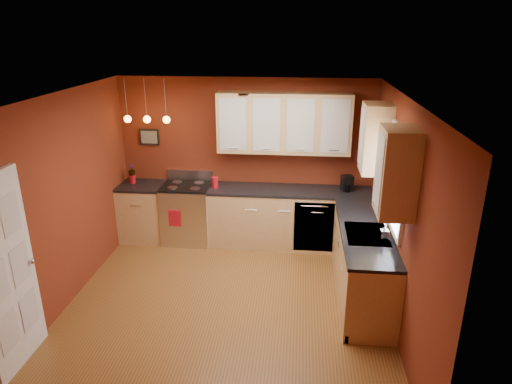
# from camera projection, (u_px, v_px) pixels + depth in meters

# --- Properties ---
(floor) EXTENTS (4.20, 4.20, 0.00)m
(floor) POSITION_uv_depth(u_px,v_px,m) (227.00, 305.00, 5.76)
(floor) COLOR brown
(floor) RESTS_ON ground
(ceiling) EXTENTS (4.00, 4.20, 0.02)m
(ceiling) POSITION_uv_depth(u_px,v_px,m) (222.00, 98.00, 4.86)
(ceiling) COLOR silver
(ceiling) RESTS_ON wall_back
(wall_back) EXTENTS (4.00, 0.02, 2.60)m
(wall_back) POSITION_uv_depth(u_px,v_px,m) (246.00, 160.00, 7.27)
(wall_back) COLOR maroon
(wall_back) RESTS_ON floor
(wall_front) EXTENTS (4.00, 0.02, 2.60)m
(wall_front) POSITION_uv_depth(u_px,v_px,m) (178.00, 319.00, 3.35)
(wall_front) COLOR maroon
(wall_front) RESTS_ON floor
(wall_left) EXTENTS (0.02, 4.20, 2.60)m
(wall_left) POSITION_uv_depth(u_px,v_px,m) (61.00, 204.00, 5.50)
(wall_left) COLOR maroon
(wall_left) RESTS_ON floor
(wall_right) EXTENTS (0.02, 4.20, 2.60)m
(wall_right) POSITION_uv_depth(u_px,v_px,m) (400.00, 217.00, 5.13)
(wall_right) COLOR maroon
(wall_right) RESTS_ON floor
(base_cabinets_back_left) EXTENTS (0.70, 0.60, 0.90)m
(base_cabinets_back_left) POSITION_uv_depth(u_px,v_px,m) (144.00, 213.00, 7.44)
(base_cabinets_back_left) COLOR tan
(base_cabinets_back_left) RESTS_ON floor
(base_cabinets_back_right) EXTENTS (2.54, 0.60, 0.90)m
(base_cabinets_back_right) POSITION_uv_depth(u_px,v_px,m) (290.00, 219.00, 7.22)
(base_cabinets_back_right) COLOR tan
(base_cabinets_back_right) RESTS_ON floor
(base_cabinets_right) EXTENTS (0.60, 2.10, 0.90)m
(base_cabinets_right) POSITION_uv_depth(u_px,v_px,m) (362.00, 263.00, 5.87)
(base_cabinets_right) COLOR tan
(base_cabinets_right) RESTS_ON floor
(counter_back_left) EXTENTS (0.70, 0.62, 0.04)m
(counter_back_left) POSITION_uv_depth(u_px,v_px,m) (141.00, 186.00, 7.28)
(counter_back_left) COLOR black
(counter_back_left) RESTS_ON base_cabinets_back_left
(counter_back_right) EXTENTS (2.54, 0.62, 0.04)m
(counter_back_right) POSITION_uv_depth(u_px,v_px,m) (291.00, 191.00, 7.06)
(counter_back_right) COLOR black
(counter_back_right) RESTS_ON base_cabinets_back_right
(counter_right) EXTENTS (0.62, 2.10, 0.04)m
(counter_right) POSITION_uv_depth(u_px,v_px,m) (365.00, 230.00, 5.71)
(counter_right) COLOR black
(counter_right) RESTS_ON base_cabinets_right
(gas_range) EXTENTS (0.76, 0.64, 1.11)m
(gas_range) POSITION_uv_depth(u_px,v_px,m) (188.00, 213.00, 7.36)
(gas_range) COLOR silver
(gas_range) RESTS_ON floor
(dishwasher_front) EXTENTS (0.60, 0.02, 0.80)m
(dishwasher_front) POSITION_uv_depth(u_px,v_px,m) (314.00, 227.00, 6.91)
(dishwasher_front) COLOR silver
(dishwasher_front) RESTS_ON base_cabinets_back_right
(sink) EXTENTS (0.50, 0.70, 0.33)m
(sink) POSITION_uv_depth(u_px,v_px,m) (367.00, 235.00, 5.57)
(sink) COLOR gray
(sink) RESTS_ON counter_right
(window) EXTENTS (0.06, 1.02, 1.22)m
(window) POSITION_uv_depth(u_px,v_px,m) (396.00, 176.00, 5.27)
(window) COLOR white
(window) RESTS_ON wall_right
(door_left_wall) EXTENTS (0.12, 0.82, 2.05)m
(door_left_wall) POSITION_uv_depth(u_px,v_px,m) (7.00, 275.00, 4.47)
(door_left_wall) COLOR white
(door_left_wall) RESTS_ON floor
(upper_cabinets_back) EXTENTS (2.00, 0.35, 0.90)m
(upper_cabinets_back) POSITION_uv_depth(u_px,v_px,m) (284.00, 123.00, 6.83)
(upper_cabinets_back) COLOR tan
(upper_cabinets_back) RESTS_ON wall_back
(upper_cabinets_right) EXTENTS (0.35, 1.95, 0.90)m
(upper_cabinets_right) POSITION_uv_depth(u_px,v_px,m) (385.00, 153.00, 5.22)
(upper_cabinets_right) COLOR tan
(upper_cabinets_right) RESTS_ON wall_right
(wall_picture) EXTENTS (0.32, 0.03, 0.26)m
(wall_picture) POSITION_uv_depth(u_px,v_px,m) (149.00, 137.00, 7.28)
(wall_picture) COLOR black
(wall_picture) RESTS_ON wall_back
(pendant_lights) EXTENTS (0.71, 0.11, 0.66)m
(pendant_lights) POSITION_uv_depth(u_px,v_px,m) (147.00, 119.00, 6.84)
(pendant_lights) COLOR gray
(pendant_lights) RESTS_ON ceiling
(red_canister) EXTENTS (0.11, 0.11, 0.17)m
(red_canister) POSITION_uv_depth(u_px,v_px,m) (215.00, 182.00, 7.10)
(red_canister) COLOR #AB121D
(red_canister) RESTS_ON counter_back_right
(red_vase) EXTENTS (0.09, 0.09, 0.14)m
(red_vase) POSITION_uv_depth(u_px,v_px,m) (133.00, 179.00, 7.31)
(red_vase) COLOR #AB121D
(red_vase) RESTS_ON counter_back_left
(flowers) EXTENTS (0.15, 0.15, 0.20)m
(flowers) POSITION_uv_depth(u_px,v_px,m) (132.00, 170.00, 7.25)
(flowers) COLOR #AB121D
(flowers) RESTS_ON red_vase
(coffee_maker) EXTENTS (0.20, 0.20, 0.24)m
(coffee_maker) POSITION_uv_depth(u_px,v_px,m) (347.00, 184.00, 6.96)
(coffee_maker) COLOR black
(coffee_maker) RESTS_ON counter_back_right
(soap_pump) EXTENTS (0.11, 0.11, 0.22)m
(soap_pump) POSITION_uv_depth(u_px,v_px,m) (384.00, 233.00, 5.33)
(soap_pump) COLOR silver
(soap_pump) RESTS_ON counter_right
(dish_towel) EXTENTS (0.19, 0.01, 0.27)m
(dish_towel) POSITION_uv_depth(u_px,v_px,m) (175.00, 218.00, 7.05)
(dish_towel) COLOR #AB121D
(dish_towel) RESTS_ON gas_range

